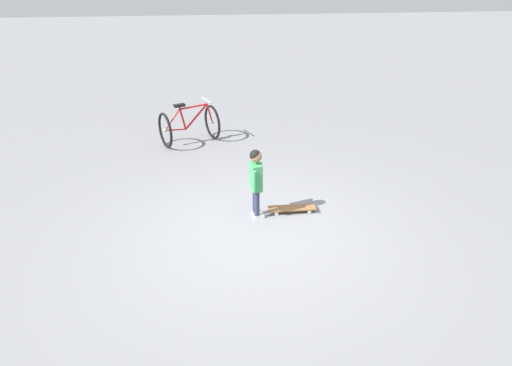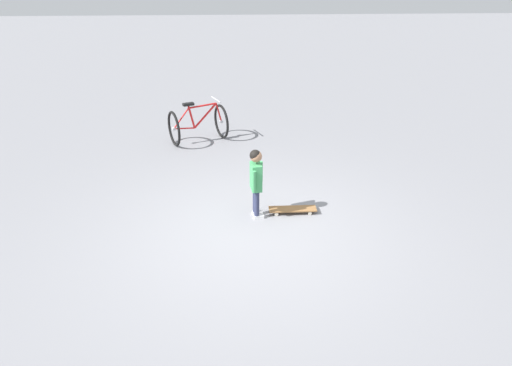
{
  "view_description": "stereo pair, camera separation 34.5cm",
  "coord_description": "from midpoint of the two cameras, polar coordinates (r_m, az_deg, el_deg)",
  "views": [
    {
      "loc": [
        0.58,
        5.62,
        3.55
      ],
      "look_at": [
        -0.07,
        -0.49,
        0.55
      ],
      "focal_mm": 33.51,
      "sensor_mm": 36.0,
      "label": 1
    },
    {
      "loc": [
        0.24,
        5.65,
        3.55
      ],
      "look_at": [
        -0.07,
        -0.49,
        0.55
      ],
      "focal_mm": 33.51,
      "sensor_mm": 36.0,
      "label": 2
    }
  ],
  "objects": [
    {
      "name": "bicycle_near",
      "position": [
        9.8,
        -5.92,
        7.03
      ],
      "size": [
        1.26,
        1.08,
        0.85
      ],
      "color": "black",
      "rests_on": "ground"
    },
    {
      "name": "child_person",
      "position": [
        6.79,
        1.46,
        0.79
      ],
      "size": [
        0.21,
        0.39,
        1.06
      ],
      "color": "#2D3351",
      "rests_on": "ground"
    },
    {
      "name": "ground_plane",
      "position": [
        6.67,
        1.07,
        -6.12
      ],
      "size": [
        50.0,
        50.0,
        0.0
      ],
      "primitive_type": "plane",
      "color": "gray"
    },
    {
      "name": "skateboard",
      "position": [
        7.19,
        5.76,
        -3.15
      ],
      "size": [
        0.71,
        0.19,
        0.07
      ],
      "color": "olive",
      "rests_on": "ground"
    }
  ]
}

